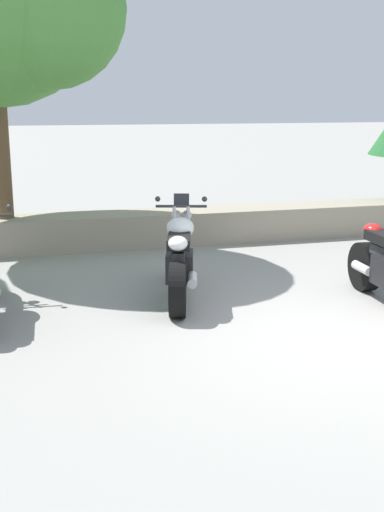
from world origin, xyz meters
TOP-DOWN VIEW (x-y plane):
  - ground_plane at (0.00, 0.00)m, footprint 120.00×120.00m
  - stone_wall at (0.00, 4.80)m, footprint 36.00×0.80m
  - motorcycle_white_centre at (-1.22, 1.77)m, footprint 0.87×2.02m

SIDE VIEW (x-z plane):
  - ground_plane at x=0.00m, z-range 0.00..0.00m
  - stone_wall at x=0.00m, z-range 0.00..0.55m
  - motorcycle_white_centre at x=-1.22m, z-range -0.10..1.07m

